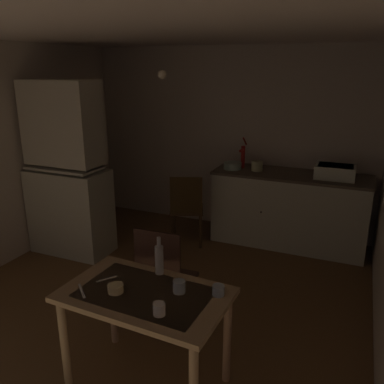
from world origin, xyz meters
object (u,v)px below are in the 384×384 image
mixing_bowl_counter (233,166)px  glass_bottle (159,259)px  chair_far_side (164,278)px  sink_basin (335,171)px  dining_table (145,307)px  chair_by_counter (187,208)px  hutch_cabinet (67,176)px  hand_pump (243,155)px  serving_bowl_wide (116,288)px  mug_dark (179,286)px

mixing_bowl_counter → glass_bottle: size_ratio=0.80×
mixing_bowl_counter → chair_far_side: mixing_bowl_counter is taller
sink_basin → mixing_bowl_counter: size_ratio=1.99×
dining_table → chair_by_counter: (-0.68, 2.22, -0.14)m
hutch_cabinet → hand_pump: hutch_cabinet is taller
hutch_cabinet → chair_by_counter: 1.45m
mixing_bowl_counter → chair_far_side: (0.11, -2.13, -0.44)m
chair_by_counter → serving_bowl_wide: chair_by_counter is taller
hand_pump → chair_by_counter: bearing=-132.7°
chair_far_side → glass_bottle: 0.46m
hand_pump → mug_dark: bearing=-82.4°
chair_by_counter → glass_bottle: glass_bottle is taller
sink_basin → serving_bowl_wide: sink_basin is taller
glass_bottle → hand_pump: bearing=92.9°
chair_by_counter → chair_far_side: bearing=-72.2°
mixing_bowl_counter → mug_dark: size_ratio=2.70×
hutch_cabinet → glass_bottle: size_ratio=7.20×
dining_table → chair_far_side: size_ratio=1.16×
serving_bowl_wide → chair_far_side: bearing=87.0°
serving_bowl_wide → glass_bottle: (0.15, 0.33, 0.09)m
chair_far_side → serving_bowl_wide: 0.67m
chair_far_side → hutch_cabinet: bearing=150.5°
hutch_cabinet → chair_by_counter: hutch_cabinet is taller
mug_dark → hutch_cabinet: bearing=145.2°
hand_pump → serving_bowl_wide: 2.87m
dining_table → chair_far_side: chair_far_side is taller
mixing_bowl_counter → dining_table: 2.72m
glass_bottle → sink_basin: bearing=68.3°
hand_pump → dining_table: hand_pump is taller
dining_table → mug_dark: bearing=24.2°
chair_far_side → mixing_bowl_counter: bearing=92.9°
sink_basin → mug_dark: sink_basin is taller
sink_basin → mixing_bowl_counter: bearing=-177.6°
sink_basin → mixing_bowl_counter: (-1.21, -0.05, -0.04)m
serving_bowl_wide → chair_by_counter: bearing=102.4°
glass_bottle → dining_table: bearing=-83.8°
hutch_cabinet → sink_basin: hutch_cabinet is taller
chair_by_counter → mug_dark: size_ratio=11.01×
mixing_bowl_counter → mug_dark: 2.64m
sink_basin → hand_pump: bearing=177.7°
glass_bottle → chair_by_counter: bearing=108.4°
hutch_cabinet → glass_bottle: (1.84, -1.27, -0.10)m
chair_by_counter → mug_dark: (0.88, -2.12, 0.28)m
glass_bottle → hutch_cabinet: bearing=145.4°
serving_bowl_wide → glass_bottle: size_ratio=0.37×
mug_dark → serving_bowl_wide: bearing=-157.1°
serving_bowl_wide → mug_dark: (0.38, 0.16, 0.01)m
sink_basin → chair_by_counter: sink_basin is taller
dining_table → chair_by_counter: bearing=107.0°
hand_pump → chair_by_counter: (-0.52, -0.57, -0.59)m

